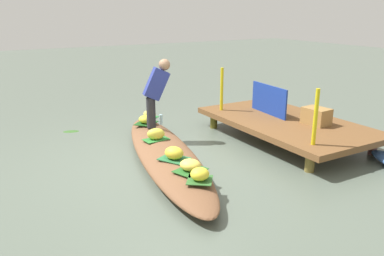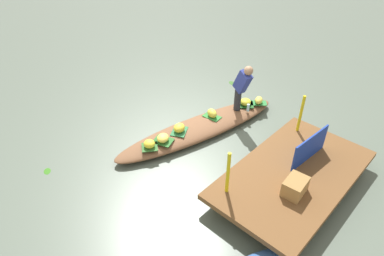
# 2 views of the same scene
# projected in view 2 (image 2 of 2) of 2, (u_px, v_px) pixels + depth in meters

# --- Properties ---
(canal_water) EXTENTS (40.00, 40.00, 0.00)m
(canal_water) POSITION_uv_depth(u_px,v_px,m) (200.00, 132.00, 7.80)
(canal_water) COLOR #596558
(canal_water) RESTS_ON ground
(dock_platform) EXTENTS (3.20, 1.80, 0.37)m
(dock_platform) POSITION_uv_depth(u_px,v_px,m) (293.00, 174.00, 6.23)
(dock_platform) COLOR brown
(dock_platform) RESTS_ON ground
(vendor_boat) EXTENTS (4.25, 1.75, 0.26)m
(vendor_boat) POSITION_uv_depth(u_px,v_px,m) (200.00, 128.00, 7.73)
(vendor_boat) COLOR brown
(vendor_boat) RESTS_ON ground
(leaf_mat_0) EXTENTS (0.51, 0.51, 0.01)m
(leaf_mat_0) POSITION_uv_depth(u_px,v_px,m) (245.00, 104.00, 8.29)
(leaf_mat_0) COLOR #1C501C
(leaf_mat_0) RESTS_ON vendor_boat
(banana_bunch_0) EXTENTS (0.38, 0.38, 0.15)m
(banana_bunch_0) POSITION_uv_depth(u_px,v_px,m) (246.00, 102.00, 8.25)
(banana_bunch_0) COLOR yellow
(banana_bunch_0) RESTS_ON vendor_boat
(leaf_mat_1) EXTENTS (0.27, 0.42, 0.01)m
(leaf_mat_1) POSITION_uv_depth(u_px,v_px,m) (212.00, 117.00, 7.86)
(leaf_mat_1) COLOR #2D7C32
(leaf_mat_1) RESTS_ON vendor_boat
(banana_bunch_1) EXTENTS (0.27, 0.33, 0.19)m
(banana_bunch_1) POSITION_uv_depth(u_px,v_px,m) (212.00, 113.00, 7.81)
(banana_bunch_1) COLOR yellow
(banana_bunch_1) RESTS_ON vendor_boat
(leaf_mat_2) EXTENTS (0.44, 0.45, 0.01)m
(leaf_mat_2) POSITION_uv_depth(u_px,v_px,m) (258.00, 103.00, 8.34)
(leaf_mat_2) COLOR #2A7D39
(leaf_mat_2) RESTS_ON vendor_boat
(banana_bunch_2) EXTENTS (0.33, 0.28, 0.16)m
(banana_bunch_2) POSITION_uv_depth(u_px,v_px,m) (259.00, 100.00, 8.30)
(banana_bunch_2) COLOR #E6D150
(banana_bunch_2) RESTS_ON vendor_boat
(leaf_mat_3) EXTENTS (0.44, 0.44, 0.01)m
(leaf_mat_3) POSITION_uv_depth(u_px,v_px,m) (150.00, 147.00, 6.96)
(leaf_mat_3) COLOR #31652B
(leaf_mat_3) RESTS_ON vendor_boat
(banana_bunch_3) EXTENTS (0.25, 0.26, 0.16)m
(banana_bunch_3) POSITION_uv_depth(u_px,v_px,m) (149.00, 144.00, 6.92)
(banana_bunch_3) COLOR yellow
(banana_bunch_3) RESTS_ON vendor_boat
(leaf_mat_4) EXTENTS (0.50, 0.46, 0.01)m
(leaf_mat_4) POSITION_uv_depth(u_px,v_px,m) (179.00, 131.00, 7.40)
(leaf_mat_4) COLOR #2B6F3E
(leaf_mat_4) RESTS_ON vendor_boat
(banana_bunch_4) EXTENTS (0.35, 0.33, 0.18)m
(banana_bunch_4) POSITION_uv_depth(u_px,v_px,m) (179.00, 128.00, 7.35)
(banana_bunch_4) COLOR yellow
(banana_bunch_4) RESTS_ON vendor_boat
(leaf_mat_5) EXTENTS (0.43, 0.48, 0.01)m
(leaf_mat_5) POSITION_uv_depth(u_px,v_px,m) (163.00, 141.00, 7.13)
(leaf_mat_5) COLOR #286227
(leaf_mat_5) RESTS_ON vendor_boat
(banana_bunch_5) EXTENTS (0.37, 0.36, 0.15)m
(banana_bunch_5) POSITION_uv_depth(u_px,v_px,m) (163.00, 138.00, 7.08)
(banana_bunch_5) COLOR #F9D351
(banana_bunch_5) RESTS_ON vendor_boat
(vendor_person) EXTENTS (0.28, 0.50, 1.21)m
(vendor_person) POSITION_uv_depth(u_px,v_px,m) (242.00, 85.00, 7.66)
(vendor_person) COLOR #28282D
(vendor_person) RESTS_ON vendor_boat
(water_bottle) EXTENTS (0.07, 0.07, 0.18)m
(water_bottle) POSITION_uv_depth(u_px,v_px,m) (248.00, 108.00, 8.01)
(water_bottle) COLOR #AADAE8
(water_bottle) RESTS_ON vendor_boat
(market_banner) EXTENTS (1.04, 0.12, 0.55)m
(market_banner) POSITION_uv_depth(u_px,v_px,m) (310.00, 148.00, 6.33)
(market_banner) COLOR #183598
(market_banner) RESTS_ON dock_platform
(railing_post_west) EXTENTS (0.06, 0.06, 0.84)m
(railing_post_west) POSITION_uv_depth(u_px,v_px,m) (301.00, 114.00, 6.99)
(railing_post_west) COLOR yellow
(railing_post_west) RESTS_ON dock_platform
(railing_post_east) EXTENTS (0.06, 0.06, 0.84)m
(railing_post_east) POSITION_uv_depth(u_px,v_px,m) (228.00, 173.00, 5.57)
(railing_post_east) COLOR yellow
(railing_post_east) RESTS_ON dock_platform
(produce_crate) EXTENTS (0.47, 0.36, 0.29)m
(produce_crate) POSITION_uv_depth(u_px,v_px,m) (295.00, 187.00, 5.70)
(produce_crate) COLOR #A07640
(produce_crate) RESTS_ON dock_platform
(drifting_plant_0) EXTENTS (0.21, 0.24, 0.01)m
(drifting_plant_0) POSITION_uv_depth(u_px,v_px,m) (47.00, 171.00, 6.75)
(drifting_plant_0) COLOR #33741B
(drifting_plant_0) RESTS_ON ground
(drifting_plant_1) EXTENTS (0.27, 0.35, 0.01)m
(drifting_plant_1) POSITION_uv_depth(u_px,v_px,m) (233.00, 83.00, 9.68)
(drifting_plant_1) COLOR #376527
(drifting_plant_1) RESTS_ON ground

